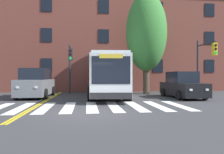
{
  "coord_description": "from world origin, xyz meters",
  "views": [
    {
      "loc": [
        -0.03,
        -9.71,
        1.66
      ],
      "look_at": [
        1.68,
        7.01,
        1.57
      ],
      "focal_mm": 35.0,
      "sensor_mm": 36.0,
      "label": 1
    }
  ],
  "objects_px": {
    "car_black_far_lane": "(182,86)",
    "traffic_light_overhead": "(70,61)",
    "city_bus": "(108,76)",
    "car_grey_near_lane": "(36,84)",
    "car_tan_behind_bus": "(112,80)",
    "traffic_light_near_corner": "(205,58)",
    "street_tree_curbside_large": "(146,32)"
  },
  "relations": [
    {
      "from": "car_black_far_lane",
      "to": "traffic_light_overhead",
      "type": "distance_m",
      "value": 9.61
    },
    {
      "from": "city_bus",
      "to": "car_grey_near_lane",
      "type": "distance_m",
      "value": 5.65
    },
    {
      "from": "car_tan_behind_bus",
      "to": "car_black_far_lane",
      "type": "bearing_deg",
      "value": -72.5
    },
    {
      "from": "car_black_far_lane",
      "to": "traffic_light_near_corner",
      "type": "xyz_separation_m",
      "value": [
        3.0,
        2.21,
        2.34
      ]
    },
    {
      "from": "city_bus",
      "to": "street_tree_curbside_large",
      "type": "relative_size",
      "value": 1.22
    },
    {
      "from": "car_grey_near_lane",
      "to": "traffic_light_overhead",
      "type": "xyz_separation_m",
      "value": [
        2.4,
        2.02,
        1.88
      ]
    },
    {
      "from": "car_grey_near_lane",
      "to": "street_tree_curbside_large",
      "type": "height_order",
      "value": "street_tree_curbside_large"
    },
    {
      "from": "traffic_light_near_corner",
      "to": "street_tree_curbside_large",
      "type": "relative_size",
      "value": 0.53
    },
    {
      "from": "traffic_light_overhead",
      "to": "street_tree_curbside_large",
      "type": "distance_m",
      "value": 7.39
    },
    {
      "from": "street_tree_curbside_large",
      "to": "car_black_far_lane",
      "type": "bearing_deg",
      "value": -63.97
    },
    {
      "from": "traffic_light_overhead",
      "to": "car_tan_behind_bus",
      "type": "bearing_deg",
      "value": 62.91
    },
    {
      "from": "traffic_light_overhead",
      "to": "traffic_light_near_corner",
      "type": "bearing_deg",
      "value": -6.51
    },
    {
      "from": "city_bus",
      "to": "car_grey_near_lane",
      "type": "bearing_deg",
      "value": -176.25
    },
    {
      "from": "traffic_light_near_corner",
      "to": "traffic_light_overhead",
      "type": "relative_size",
      "value": 1.08
    },
    {
      "from": "city_bus",
      "to": "traffic_light_near_corner",
      "type": "relative_size",
      "value": 2.3
    },
    {
      "from": "street_tree_curbside_large",
      "to": "city_bus",
      "type": "bearing_deg",
      "value": -153.68
    },
    {
      "from": "traffic_light_near_corner",
      "to": "city_bus",
      "type": "bearing_deg",
      "value": -177.87
    },
    {
      "from": "car_grey_near_lane",
      "to": "traffic_light_near_corner",
      "type": "relative_size",
      "value": 1.04
    },
    {
      "from": "city_bus",
      "to": "car_grey_near_lane",
      "type": "height_order",
      "value": "city_bus"
    },
    {
      "from": "city_bus",
      "to": "car_grey_near_lane",
      "type": "xyz_separation_m",
      "value": [
        -5.61,
        -0.37,
        -0.63
      ]
    },
    {
      "from": "city_bus",
      "to": "car_black_far_lane",
      "type": "relative_size",
      "value": 2.38
    },
    {
      "from": "city_bus",
      "to": "traffic_light_overhead",
      "type": "distance_m",
      "value": 3.82
    },
    {
      "from": "car_black_far_lane",
      "to": "city_bus",
      "type": "bearing_deg",
      "value": 160.92
    },
    {
      "from": "street_tree_curbside_large",
      "to": "car_grey_near_lane",
      "type": "bearing_deg",
      "value": -166.76
    },
    {
      "from": "city_bus",
      "to": "car_tan_behind_bus",
      "type": "bearing_deg",
      "value": 82.22
    },
    {
      "from": "city_bus",
      "to": "car_black_far_lane",
      "type": "xyz_separation_m",
      "value": [
        5.48,
        -1.9,
        -0.8
      ]
    },
    {
      "from": "car_black_far_lane",
      "to": "car_grey_near_lane",
      "type": "bearing_deg",
      "value": 172.15
    },
    {
      "from": "car_black_far_lane",
      "to": "street_tree_curbside_large",
      "type": "distance_m",
      "value": 6.29
    },
    {
      "from": "car_grey_near_lane",
      "to": "street_tree_curbside_large",
      "type": "distance_m",
      "value": 10.57
    },
    {
      "from": "car_grey_near_lane",
      "to": "street_tree_curbside_large",
      "type": "relative_size",
      "value": 0.55
    },
    {
      "from": "traffic_light_overhead",
      "to": "street_tree_curbside_large",
      "type": "height_order",
      "value": "street_tree_curbside_large"
    },
    {
      "from": "car_grey_near_lane",
      "to": "traffic_light_overhead",
      "type": "height_order",
      "value": "traffic_light_overhead"
    }
  ]
}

